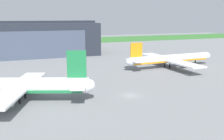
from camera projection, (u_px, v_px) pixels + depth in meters
ground_plane at (130, 96)px, 69.61m from camera, size 440.00×440.00×0.00m
grass_field_strip at (53, 41)px, 222.69m from camera, size 440.00×56.00×0.08m
maintenance_hangar at (28, 39)px, 138.70m from camera, size 76.71×29.37×19.44m
airliner_far_left at (170, 59)px, 107.41m from camera, size 43.40×38.65×11.45m
airliner_near_right at (15, 86)px, 64.28m from camera, size 39.66×32.37×13.40m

